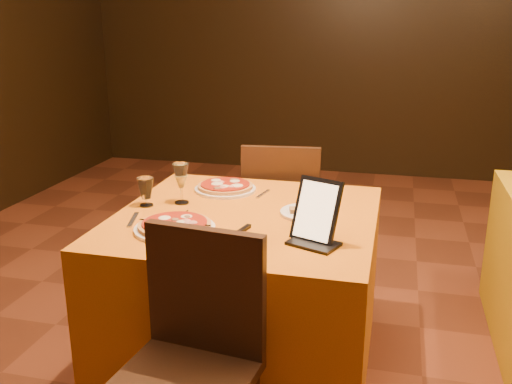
% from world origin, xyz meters
% --- Properties ---
extents(floor, '(6.00, 7.00, 0.01)m').
position_xyz_m(floor, '(0.00, 0.00, -0.01)').
color(floor, '#5E2D19').
rests_on(floor, ground).
extents(wall_back, '(6.00, 0.01, 2.80)m').
position_xyz_m(wall_back, '(0.00, 3.50, 1.40)').
color(wall_back, black).
rests_on(wall_back, floor).
extents(main_table, '(1.10, 1.10, 0.75)m').
position_xyz_m(main_table, '(-0.42, -0.11, 0.38)').
color(main_table, '#CE6B0D').
rests_on(main_table, floor).
extents(chair_main_near, '(0.43, 0.43, 0.91)m').
position_xyz_m(chair_main_near, '(-0.42, -0.90, 0.46)').
color(chair_main_near, black).
rests_on(chair_main_near, floor).
extents(chair_main_far, '(0.50, 0.50, 0.91)m').
position_xyz_m(chair_main_far, '(-0.42, 0.71, 0.46)').
color(chair_main_far, black).
rests_on(chair_main_far, floor).
extents(pizza_near, '(0.32, 0.32, 0.03)m').
position_xyz_m(pizza_near, '(-0.64, -0.36, 0.77)').
color(pizza_near, white).
rests_on(pizza_near, main_table).
extents(pizza_far, '(0.30, 0.30, 0.03)m').
position_xyz_m(pizza_far, '(-0.61, 0.20, 0.77)').
color(pizza_far, white).
rests_on(pizza_far, main_table).
extents(cutlet_dish, '(0.24, 0.24, 0.03)m').
position_xyz_m(cutlet_dish, '(-0.16, -0.05, 0.76)').
color(cutlet_dish, white).
rests_on(cutlet_dish, main_table).
extents(wine_glass, '(0.10, 0.10, 0.19)m').
position_xyz_m(wine_glass, '(-0.74, -0.03, 0.84)').
color(wine_glass, '#E1E381').
rests_on(wine_glass, main_table).
extents(water_glass, '(0.08, 0.08, 0.13)m').
position_xyz_m(water_glass, '(-0.88, -0.11, 0.81)').
color(water_glass, silver).
rests_on(water_glass, main_table).
extents(tablet, '(0.20, 0.16, 0.23)m').
position_xyz_m(tablet, '(-0.09, -0.33, 0.87)').
color(tablet, black).
rests_on(tablet, main_table).
extents(knife, '(0.07, 0.21, 0.01)m').
position_xyz_m(knife, '(-0.40, -0.39, 0.75)').
color(knife, silver).
rests_on(knife, main_table).
extents(fork_near, '(0.06, 0.17, 0.01)m').
position_xyz_m(fork_near, '(-0.86, -0.30, 0.75)').
color(fork_near, silver).
rests_on(fork_near, main_table).
extents(fork_far, '(0.04, 0.14, 0.01)m').
position_xyz_m(fork_far, '(-0.41, 0.18, 0.75)').
color(fork_far, '#AEADB4').
rests_on(fork_far, main_table).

